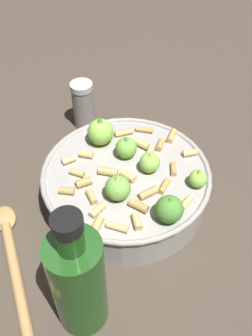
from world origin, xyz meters
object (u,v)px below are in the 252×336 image
object	(u,v)px
cooking_pan	(126,183)
wooden_spoon	(12,258)
pepper_shaker	(83,105)
olive_oil_bottle	(78,281)

from	to	relation	value
cooking_pan	wooden_spoon	distance (m)	0.21
pepper_shaker	wooden_spoon	size ratio (longest dim) A/B	0.47
pepper_shaker	wooden_spoon	world-z (taller)	pepper_shaker
cooking_pan	pepper_shaker	size ratio (longest dim) A/B	2.76
pepper_shaker	olive_oil_bottle	bearing A→B (deg)	107.83
pepper_shaker	olive_oil_bottle	size ratio (longest dim) A/B	0.47
olive_oil_bottle	wooden_spoon	xyz separation A→B (m)	(0.13, -0.05, -0.08)
cooking_pan	pepper_shaker	distance (m)	0.22
cooking_pan	wooden_spoon	bearing A→B (deg)	49.25
olive_oil_bottle	wooden_spoon	size ratio (longest dim) A/B	1.01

